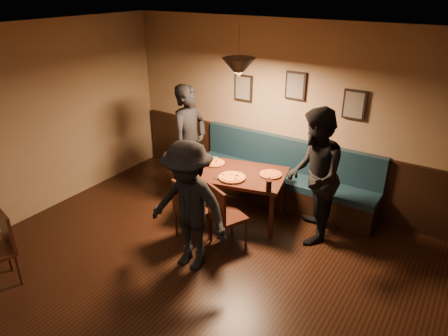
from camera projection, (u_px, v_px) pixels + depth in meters
name	position (u px, v px, depth m)	size (l,w,h in m)	color
floor	(145.00, 329.00, 4.26)	(7.00, 7.00, 0.00)	black
ceiling	(115.00, 52.00, 3.09)	(7.00, 7.00, 0.00)	silver
wall_back	(294.00, 114.00, 6.34)	(6.00, 6.00, 0.00)	#8C704F
wainscot	(290.00, 168.00, 6.69)	(5.88, 0.06, 1.00)	black
booth_bench	(282.00, 174.00, 6.49)	(3.00, 0.60, 1.00)	#0F232D
picture_left	(243.00, 88.00, 6.64)	(0.32, 0.04, 0.42)	black
picture_center	(296.00, 86.00, 6.13)	(0.32, 0.04, 0.42)	black
picture_right	(354.00, 105.00, 5.75)	(0.32, 0.04, 0.42)	black
pendant_lamp	(239.00, 68.00, 5.34)	(0.44, 0.44, 0.25)	black
dining_table	(237.00, 195.00, 6.13)	(1.38, 0.89, 0.74)	black
chair_near_left	(192.00, 210.00, 5.59)	(0.39, 0.39, 0.88)	black
chair_near_right	(228.00, 215.00, 5.44)	(0.40, 0.40, 0.90)	black
diner_left	(190.00, 144.00, 6.47)	(0.69, 0.45, 1.88)	black
diner_right	(314.00, 177.00, 5.42)	(0.90, 0.70, 1.86)	black
diner_front	(189.00, 207.00, 4.89)	(1.07, 0.62, 1.66)	black
pizza_a	(215.00, 163.00, 6.24)	(0.31, 0.31, 0.04)	orange
pizza_b	(232.00, 177.00, 5.78)	(0.38, 0.38, 0.04)	#C26424
pizza_c	(271.00, 174.00, 5.88)	(0.31, 0.31, 0.04)	orange
soda_glass	(269.00, 186.00, 5.40)	(0.08, 0.08, 0.16)	black
tabasco_bottle	(269.00, 180.00, 5.62)	(0.03, 0.03, 0.11)	#8F2204
napkin_a	(212.00, 158.00, 6.43)	(0.16, 0.16, 0.01)	#1F743A
napkin_b	(192.00, 171.00, 6.02)	(0.14, 0.14, 0.01)	#1E7136
cutlery_set	(223.00, 181.00, 5.70)	(0.02, 0.20, 0.00)	silver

